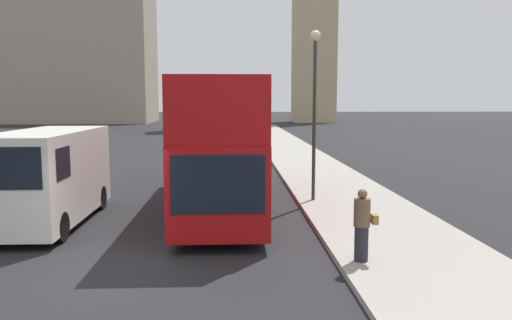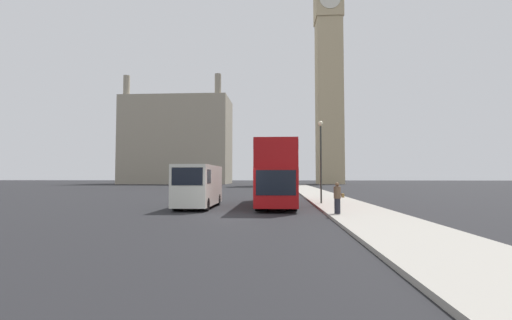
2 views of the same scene
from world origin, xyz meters
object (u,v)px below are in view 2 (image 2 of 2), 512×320
white_van (198,185)px  street_lamp (321,149)px  red_double_decker_bus (276,172)px  clock_tower (329,61)px  pedestrian (337,198)px

white_van → street_lamp: bearing=17.6°
red_double_decker_bus → street_lamp: bearing=1.7°
clock_tower → pedestrian: size_ratio=40.35×
pedestrian → street_lamp: (0.04, 6.75, 3.02)m
white_van → street_lamp: 8.93m
white_van → street_lamp: (8.17, 2.59, 2.50)m
red_double_decker_bus → street_lamp: size_ratio=1.97×
clock_tower → street_lamp: bearing=-99.2°
pedestrian → street_lamp: street_lamp is taller
street_lamp → pedestrian: bearing=-90.4°
clock_tower → red_double_decker_bus: clock_tower is taller
white_van → pedestrian: (8.13, -4.15, -0.53)m
street_lamp → red_double_decker_bus: bearing=-178.3°
clock_tower → red_double_decker_bus: size_ratio=5.56×
pedestrian → street_lamp: bearing=89.6°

